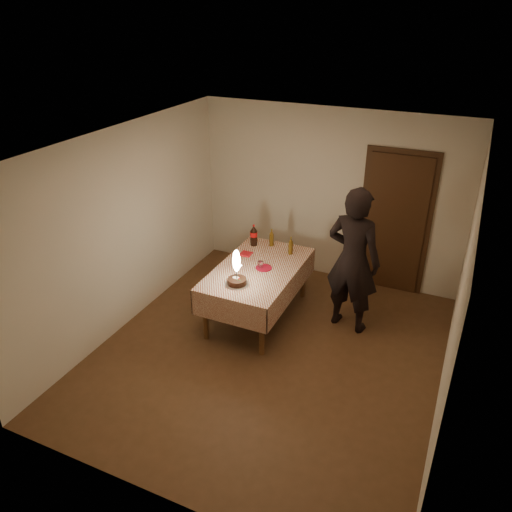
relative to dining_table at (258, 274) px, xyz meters
The scene contains 12 objects.
ground 1.05m from the dining_table, 56.01° to the right, with size 4.00×4.50×0.01m, color brown.
room_shell 1.27m from the dining_table, 50.89° to the right, with size 4.04×4.54×2.62m.
dining_table is the anchor object (origin of this frame).
birthday_cake 0.55m from the dining_table, 96.73° to the right, with size 0.30×0.30×0.47m.
red_plate 0.13m from the dining_table, 18.03° to the left, with size 0.22×0.22×0.01m, color #A70B24.
red_cup 0.32m from the dining_table, 168.28° to the right, with size 0.08×0.08×0.10m, color red.
clear_cup 0.15m from the dining_table, 29.36° to the left, with size 0.07×0.07×0.09m, color silver.
napkin_stack 0.43m from the dining_table, 137.14° to the left, with size 0.15×0.15×0.02m, color red.
cola_bottle 0.74m from the dining_table, 118.80° to the left, with size 0.10×0.10×0.32m.
amber_bottle_left 0.74m from the dining_table, 97.74° to the left, with size 0.06×0.06×0.25m.
amber_bottle_right 0.65m from the dining_table, 66.18° to the left, with size 0.06×0.06×0.25m.
photographer 1.26m from the dining_table, 14.19° to the left, with size 0.78×0.58×1.95m.
Camera 1 is at (1.91, -4.58, 3.88)m, focal length 35.00 mm.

